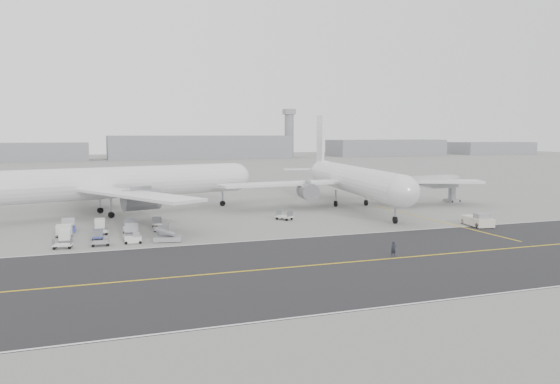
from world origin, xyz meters
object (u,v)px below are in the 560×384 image
object	(u,v)px
airliner_a	(107,183)
ground_crew_a	(394,249)
control_tower	(289,132)
pushback_tug	(478,221)
airliner_b	(352,179)
jet_bridge	(428,184)

from	to	relation	value
airliner_a	ground_crew_a	xyz separation A→B (m)	(31.40, -46.76, -4.97)
control_tower	pushback_tug	world-z (taller)	control_tower
airliner_b	ground_crew_a	bearing A→B (deg)	-102.49
airliner_a	control_tower	bearing A→B (deg)	-41.81
airliner_a	pushback_tug	bearing A→B (deg)	-134.11
airliner_a	jet_bridge	distance (m)	65.05
control_tower	ground_crew_a	xyz separation A→B (m)	(-91.38, -282.05, -15.33)
airliner_b	control_tower	bearing A→B (deg)	80.68
airliner_a	airliner_b	bearing A→B (deg)	-108.19
control_tower	jet_bridge	distance (m)	247.84
ground_crew_a	airliner_a	bearing A→B (deg)	131.98
pushback_tug	airliner_a	bearing A→B (deg)	159.24
airliner_b	ground_crew_a	xyz separation A→B (m)	(-16.37, -43.47, -4.66)
airliner_a	jet_bridge	world-z (taller)	airliner_a
jet_bridge	ground_crew_a	bearing A→B (deg)	-137.67
control_tower	airliner_b	bearing A→B (deg)	-107.45
airliner_a	jet_bridge	bearing A→B (deg)	-109.00
airliner_b	pushback_tug	bearing A→B (deg)	-66.19
control_tower	pushback_tug	distance (m)	276.02
pushback_tug	ground_crew_a	world-z (taller)	pushback_tug
control_tower	airliner_b	size ratio (longest dim) A/B	0.56
control_tower	jet_bridge	bearing A→B (deg)	-103.54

